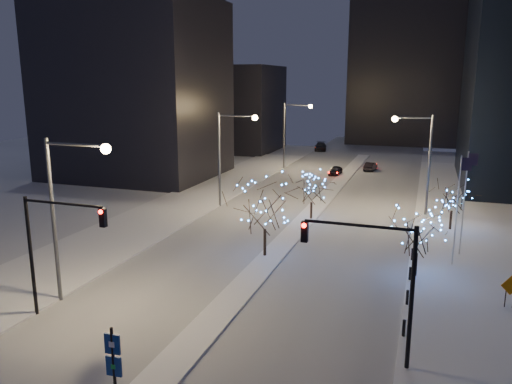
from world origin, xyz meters
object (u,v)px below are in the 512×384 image
at_px(car_near, 335,171).
at_px(traffic_signal_east, 378,270).
at_px(holiday_tree_median_far, 312,189).
at_px(holiday_tree_plaza_near, 418,234).
at_px(street_lamp_w_mid, 228,147).
at_px(street_lamp_east, 420,152).
at_px(car_far, 321,147).
at_px(holiday_tree_plaza_far, 453,197).
at_px(street_lamp_w_far, 291,126).
at_px(holiday_tree_median_near, 265,206).
at_px(traffic_signal_west, 52,238).
at_px(street_lamp_w_near, 66,199).
at_px(wayfinding_sign, 113,361).
at_px(car_mid, 371,166).
at_px(construction_sign, 511,288).

bearing_deg(car_near, traffic_signal_east, -74.23).
height_order(holiday_tree_median_far, holiday_tree_plaza_near, holiday_tree_plaza_near).
bearing_deg(street_lamp_w_mid, street_lamp_east, 8.96).
xyz_separation_m(car_far, holiday_tree_plaza_far, (21.98, -48.47, 2.38)).
relative_size(street_lamp_w_far, holiday_tree_median_near, 1.66).
distance_m(traffic_signal_west, car_far, 74.03).
relative_size(traffic_signal_east, car_far, 1.33).
height_order(street_lamp_w_near, street_lamp_w_mid, same).
bearing_deg(wayfinding_sign, car_far, 92.60).
relative_size(car_near, car_mid, 0.97).
bearing_deg(car_mid, holiday_tree_median_far, 91.87).
distance_m(street_lamp_w_mid, wayfinding_sign, 34.32).
bearing_deg(holiday_tree_median_near, traffic_signal_east, -52.80).
distance_m(street_lamp_w_mid, holiday_tree_median_near, 16.17).
xyz_separation_m(traffic_signal_west, car_near, (6.94, 49.29, -4.13)).
bearing_deg(traffic_signal_east, car_mid, 96.48).
height_order(street_lamp_east, holiday_tree_plaza_near, street_lamp_east).
distance_m(street_lamp_w_mid, car_mid, 30.61).
relative_size(traffic_signal_east, holiday_tree_median_far, 1.48).
distance_m(car_far, holiday_tree_median_far, 49.97).
bearing_deg(holiday_tree_plaza_near, car_far, 107.59).
height_order(car_mid, construction_sign, construction_sign).
height_order(car_far, holiday_tree_plaza_near, holiday_tree_plaza_near).
distance_m(wayfinding_sign, construction_sign, 22.59).
relative_size(street_lamp_w_near, street_lamp_east, 1.00).
bearing_deg(street_lamp_w_far, car_near, -20.05).
height_order(street_lamp_east, holiday_tree_median_far, street_lamp_east).
bearing_deg(holiday_tree_median_far, traffic_signal_east, -70.54).
height_order(holiday_tree_median_near, holiday_tree_plaza_far, holiday_tree_median_near).
bearing_deg(street_lamp_w_near, car_near, 81.06).
bearing_deg(holiday_tree_plaza_far, street_lamp_w_mid, 175.97).
relative_size(street_lamp_w_near, construction_sign, 4.99).
xyz_separation_m(traffic_signal_east, holiday_tree_median_far, (-8.44, 23.88, -1.64)).
relative_size(street_lamp_w_mid, traffic_signal_east, 1.43).
bearing_deg(car_near, car_mid, 54.44).
bearing_deg(street_lamp_w_mid, street_lamp_w_near, -90.00).
relative_size(street_lamp_w_far, construction_sign, 4.99).
relative_size(traffic_signal_west, holiday_tree_median_near, 1.16).
bearing_deg(car_far, street_lamp_w_far, -100.04).
height_order(holiday_tree_plaza_near, construction_sign, holiday_tree_plaza_near).
height_order(traffic_signal_west, wayfinding_sign, traffic_signal_west).
relative_size(street_lamp_east, car_mid, 2.61).
height_order(street_lamp_w_far, holiday_tree_median_far, street_lamp_w_far).
relative_size(car_mid, car_far, 0.73).
relative_size(traffic_signal_east, car_mid, 1.83).
height_order(street_lamp_w_mid, wayfinding_sign, street_lamp_w_mid).
bearing_deg(traffic_signal_west, street_lamp_w_mid, 91.06).
xyz_separation_m(street_lamp_w_near, traffic_signal_east, (17.88, -1.00, -1.74)).
distance_m(car_mid, car_far, 22.54).
xyz_separation_m(street_lamp_east, traffic_signal_west, (-18.52, -30.00, -1.69)).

